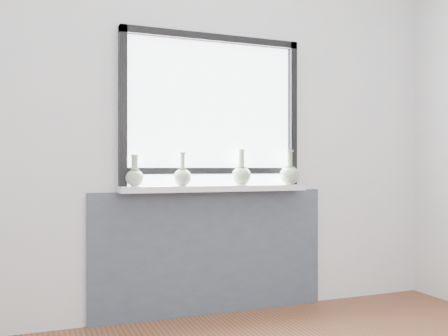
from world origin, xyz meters
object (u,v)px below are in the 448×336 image
object	(u,v)px
windowsill	(216,188)
vase_a	(135,176)
vase_c	(241,174)
vase_b	(182,176)
vase_d	(289,174)

from	to	relation	value
windowsill	vase_a	size ratio (longest dim) A/B	6.40
vase_c	vase_b	bearing A→B (deg)	-178.63
windowsill	vase_c	distance (m)	0.22
vase_c	vase_d	size ratio (longest dim) A/B	1.00
windowsill	vase_b	world-z (taller)	vase_b
vase_b	vase_a	bearing A→B (deg)	178.17
vase_a	vase_c	size ratio (longest dim) A/B	0.82
vase_b	vase_d	bearing A→B (deg)	-0.94
vase_a	vase_d	distance (m)	1.12
vase_b	vase_d	world-z (taller)	vase_d
vase_a	vase_b	size ratio (longest dim) A/B	0.92
vase_c	vase_a	bearing A→B (deg)	-179.99
windowsill	vase_a	xyz separation A→B (m)	(-0.56, -0.00, 0.09)
vase_d	vase_c	bearing A→B (deg)	176.37
vase_a	vase_d	size ratio (longest dim) A/B	0.83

